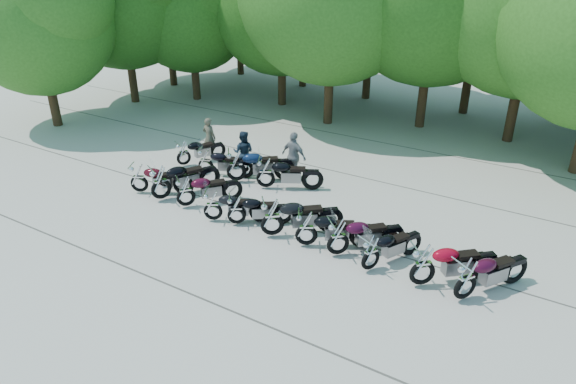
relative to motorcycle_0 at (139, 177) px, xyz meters
The scene contains 22 objects.
ground 5.74m from the motorcycle_0, ahead, with size 90.00×90.00×0.00m, color #A49F94.
tree_1 13.17m from the motorcycle_0, 120.92° to the left, with size 6.97×6.97×8.55m.
tree_2 13.21m from the motorcycle_0, 97.38° to the left, with size 7.31×7.31×8.97m.
tree_16 10.73m from the motorcycle_0, 159.61° to the left, with size 6.97×6.97×8.55m.
motorcycle_0 is the anchor object (origin of this frame).
motorcycle_1 1.07m from the motorcycle_0, ahead, with size 0.77×2.54×1.43m, color black, non-canonical shape.
motorcycle_2 2.16m from the motorcycle_0, ahead, with size 0.68×2.24×1.26m, color #3F081C, non-canonical shape.
motorcycle_3 3.57m from the motorcycle_0, ahead, with size 0.64×2.11×1.19m, color black, non-canonical shape.
motorcycle_4 4.36m from the motorcycle_0, ahead, with size 0.62×2.04×1.15m, color black, non-canonical shape.
motorcycle_5 5.72m from the motorcycle_0, ahead, with size 0.76×2.51×1.42m, color black, non-canonical shape.
motorcycle_6 6.88m from the motorcycle_0, ahead, with size 0.70×2.29×1.29m, color black, non-canonical shape.
motorcycle_7 7.90m from the motorcycle_0, ahead, with size 0.70×2.31×1.31m, color #33071E, non-canonical shape.
motorcycle_8 8.99m from the motorcycle_0, ahead, with size 0.65×2.14×1.21m, color black, non-canonical shape.
motorcycle_9 10.42m from the motorcycle_0, ahead, with size 0.75×2.45×1.39m, color maroon, non-canonical shape.
motorcycle_10 11.52m from the motorcycle_0, ahead, with size 0.72×2.38×1.35m, color #33071B, non-canonical shape.
motorcycle_11 2.74m from the motorcycle_0, 96.86° to the left, with size 0.63×2.09×1.18m, color black, non-canonical shape.
motorcycle_12 2.69m from the motorcycle_0, 68.22° to the left, with size 0.66×2.15×1.22m, color black, non-canonical shape.
motorcycle_13 3.52m from the motorcycle_0, 46.80° to the left, with size 0.78×2.56×1.45m, color #0D1C3A, non-canonical shape.
motorcycle_14 4.52m from the motorcycle_0, 36.04° to the left, with size 0.72×2.37×1.34m, color black, non-canonical shape.
rider_0 4.13m from the motorcycle_0, 91.60° to the left, with size 0.61×0.40×1.68m, color brown.
rider_1 4.05m from the motorcycle_0, 58.20° to the left, with size 0.83×0.65×1.71m, color #1A2736.
rider_2 5.69m from the motorcycle_0, 43.82° to the left, with size 1.10×0.46×1.88m, color gray.
Camera 1 is at (7.48, -10.86, 8.15)m, focal length 32.00 mm.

